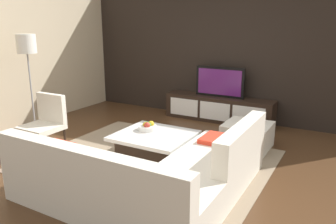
{
  "coord_description": "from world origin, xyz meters",
  "views": [
    {
      "loc": [
        2.32,
        -3.76,
        1.93
      ],
      "look_at": [
        -0.18,
        0.64,
        0.57
      ],
      "focal_mm": 35.58,
      "sensor_mm": 36.0,
      "label": 1
    }
  ],
  "objects_px": {
    "television": "(220,82)",
    "sectional_couch": "(153,176)",
    "ottoman": "(247,136)",
    "floor_lamp": "(27,50)",
    "media_console": "(219,109)",
    "coffee_table": "(154,146)",
    "fruit_bowl": "(148,127)",
    "accent_chair_near": "(46,119)"
  },
  "relations": [
    {
      "from": "floor_lamp",
      "to": "accent_chair_near",
      "type": "bearing_deg",
      "value": -27.82
    },
    {
      "from": "television",
      "to": "fruit_bowl",
      "type": "height_order",
      "value": "television"
    },
    {
      "from": "television",
      "to": "accent_chair_near",
      "type": "xyz_separation_m",
      "value": [
        -1.76,
        -2.81,
        -0.31
      ]
    },
    {
      "from": "sectional_couch",
      "to": "coffee_table",
      "type": "relative_size",
      "value": 2.16
    },
    {
      "from": "media_console",
      "to": "coffee_table",
      "type": "bearing_deg",
      "value": -92.49
    },
    {
      "from": "fruit_bowl",
      "to": "floor_lamp",
      "type": "bearing_deg",
      "value": -175.79
    },
    {
      "from": "fruit_bowl",
      "to": "ottoman",
      "type": "bearing_deg",
      "value": 39.15
    },
    {
      "from": "television",
      "to": "accent_chair_near",
      "type": "distance_m",
      "value": 3.32
    },
    {
      "from": "ottoman",
      "to": "sectional_couch",
      "type": "bearing_deg",
      "value": -102.22
    },
    {
      "from": "television",
      "to": "floor_lamp",
      "type": "distance_m",
      "value": 3.57
    },
    {
      "from": "television",
      "to": "sectional_couch",
      "type": "distance_m",
      "value": 3.36
    },
    {
      "from": "media_console",
      "to": "floor_lamp",
      "type": "height_order",
      "value": "floor_lamp"
    },
    {
      "from": "floor_lamp",
      "to": "fruit_bowl",
      "type": "distance_m",
      "value": 2.54
    },
    {
      "from": "coffee_table",
      "to": "ottoman",
      "type": "distance_m",
      "value": 1.52
    },
    {
      "from": "sectional_couch",
      "to": "floor_lamp",
      "type": "bearing_deg",
      "value": 163.37
    },
    {
      "from": "television",
      "to": "fruit_bowl",
      "type": "bearing_deg",
      "value": -97.2
    },
    {
      "from": "coffee_table",
      "to": "television",
      "type": "bearing_deg",
      "value": 87.51
    },
    {
      "from": "media_console",
      "to": "fruit_bowl",
      "type": "height_order",
      "value": "fruit_bowl"
    },
    {
      "from": "media_console",
      "to": "sectional_couch",
      "type": "height_order",
      "value": "sectional_couch"
    },
    {
      "from": "sectional_couch",
      "to": "floor_lamp",
      "type": "height_order",
      "value": "floor_lamp"
    },
    {
      "from": "television",
      "to": "ottoman",
      "type": "relative_size",
      "value": 1.42
    },
    {
      "from": "television",
      "to": "sectional_couch",
      "type": "xyz_separation_m",
      "value": [
        0.5,
        -3.29,
        -0.53
      ]
    },
    {
      "from": "accent_chair_near",
      "to": "sectional_couch",
      "type": "bearing_deg",
      "value": -22.59
    },
    {
      "from": "fruit_bowl",
      "to": "television",
      "type": "bearing_deg",
      "value": 82.8
    },
    {
      "from": "media_console",
      "to": "television",
      "type": "bearing_deg",
      "value": 90.0
    },
    {
      "from": "sectional_couch",
      "to": "floor_lamp",
      "type": "distance_m",
      "value": 3.44
    },
    {
      "from": "television",
      "to": "sectional_couch",
      "type": "bearing_deg",
      "value": -81.42
    },
    {
      "from": "coffee_table",
      "to": "floor_lamp",
      "type": "relative_size",
      "value": 0.61
    },
    {
      "from": "sectional_couch",
      "to": "accent_chair_near",
      "type": "bearing_deg",
      "value": 167.93
    },
    {
      "from": "coffee_table",
      "to": "floor_lamp",
      "type": "height_order",
      "value": "floor_lamp"
    },
    {
      "from": "media_console",
      "to": "sectional_couch",
      "type": "bearing_deg",
      "value": -81.42
    },
    {
      "from": "accent_chair_near",
      "to": "fruit_bowl",
      "type": "relative_size",
      "value": 3.11
    },
    {
      "from": "television",
      "to": "accent_chair_near",
      "type": "bearing_deg",
      "value": -122.04
    },
    {
      "from": "media_console",
      "to": "ottoman",
      "type": "xyz_separation_m",
      "value": [
        0.95,
        -1.2,
        -0.05
      ]
    },
    {
      "from": "coffee_table",
      "to": "floor_lamp",
      "type": "bearing_deg",
      "value": -178.43
    },
    {
      "from": "coffee_table",
      "to": "accent_chair_near",
      "type": "bearing_deg",
      "value": -162.93
    },
    {
      "from": "coffee_table",
      "to": "fruit_bowl",
      "type": "xyz_separation_m",
      "value": [
        -0.18,
        0.1,
        0.23
      ]
    },
    {
      "from": "sectional_couch",
      "to": "ottoman",
      "type": "distance_m",
      "value": 2.14
    },
    {
      "from": "sectional_couch",
      "to": "accent_chair_near",
      "type": "distance_m",
      "value": 2.31
    },
    {
      "from": "accent_chair_near",
      "to": "media_console",
      "type": "bearing_deg",
      "value": 47.44
    },
    {
      "from": "media_console",
      "to": "floor_lamp",
      "type": "relative_size",
      "value": 1.26
    },
    {
      "from": "sectional_couch",
      "to": "coffee_table",
      "type": "xyz_separation_m",
      "value": [
        -0.6,
        0.99,
        -0.07
      ]
    }
  ]
}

